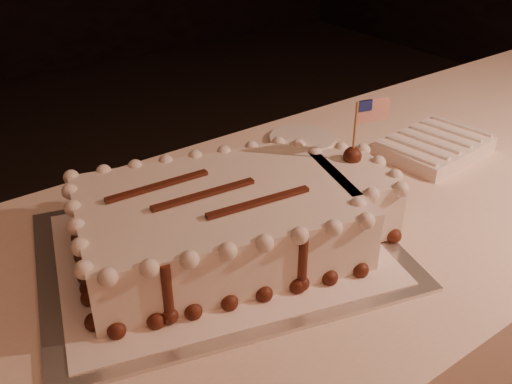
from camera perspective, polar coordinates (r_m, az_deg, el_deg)
banquet_table at (r=1.40m, az=8.39°, el=-13.71°), size 2.40×0.80×0.75m
cake_board at (r=1.00m, az=-3.72°, el=-5.82°), size 0.70×0.60×0.01m
doily at (r=1.00m, az=-3.72°, el=-5.58°), size 0.63×0.54×0.00m
sheet_cake at (r=0.97m, az=-2.05°, el=-2.58°), size 0.60×0.43×0.23m
napkin_stack at (r=1.39m, az=17.35°, el=4.38°), size 0.26×0.20×0.04m
side_plate at (r=1.39m, az=4.63°, el=5.28°), size 0.16×0.16×0.01m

